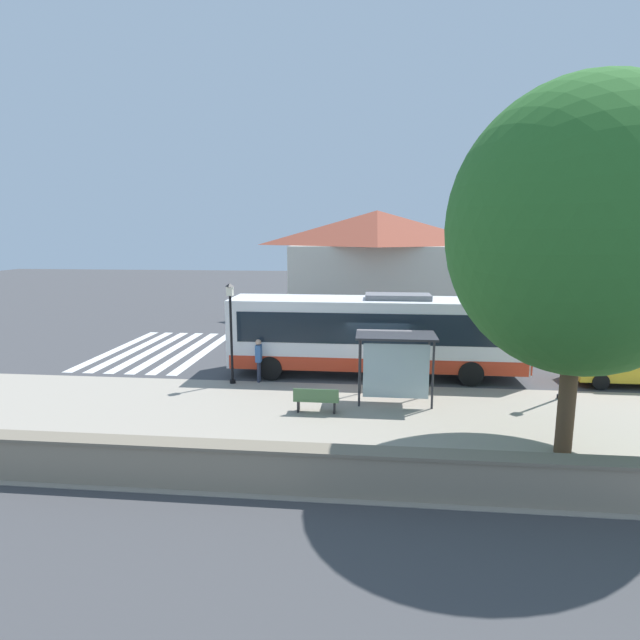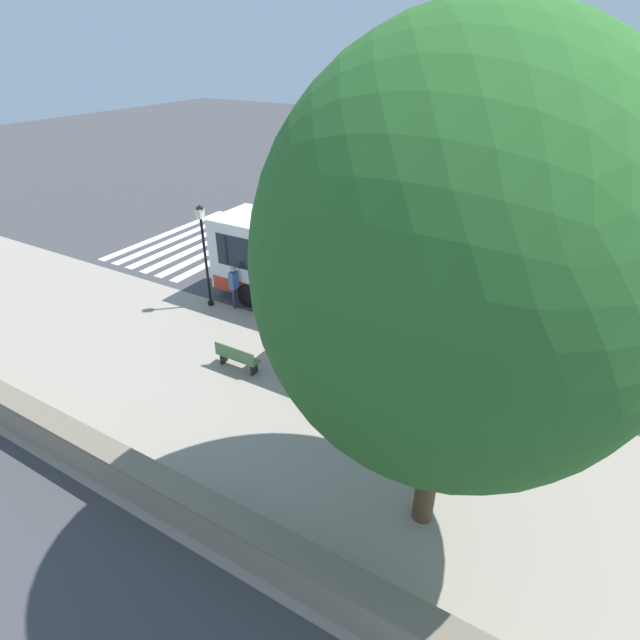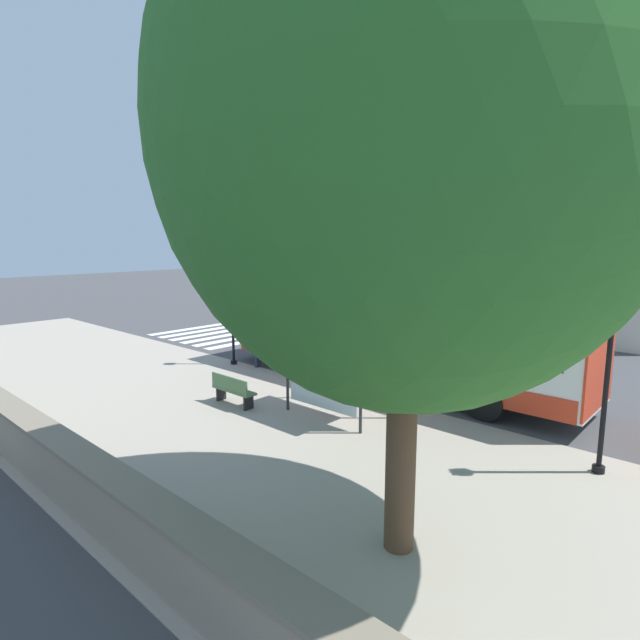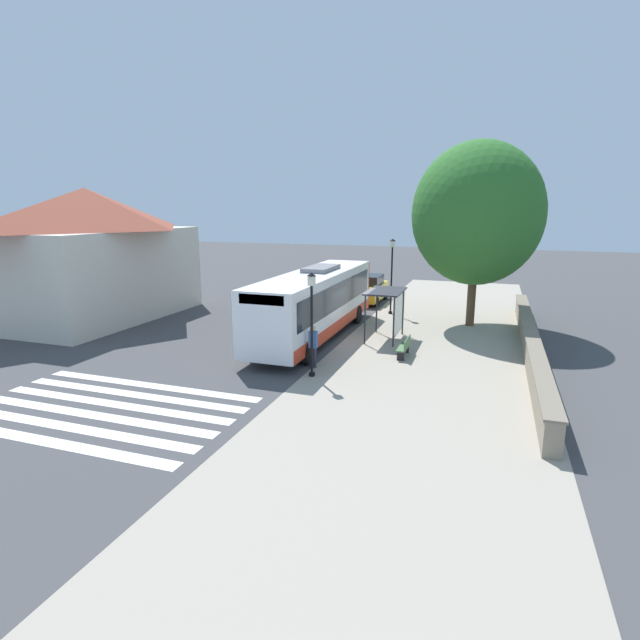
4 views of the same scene
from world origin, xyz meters
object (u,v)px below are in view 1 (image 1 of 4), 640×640
at_px(bus, 375,333).
at_px(street_lamp_near, 231,325).
at_px(street_lamp_far, 566,326).
at_px(parked_car_behind_bus, 630,362).
at_px(bus_shelter, 396,347).
at_px(shade_tree, 582,230).
at_px(bench, 316,400).
at_px(pedestrian, 259,357).

distance_m(bus, street_lamp_near, 6.08).
xyz_separation_m(street_lamp_far, parked_car_behind_bus, (2.18, -3.39, -1.81)).
height_order(bus, parked_car_behind_bus, bus).
height_order(bus_shelter, street_lamp_near, street_lamp_near).
relative_size(bus, shade_tree, 1.24).
bearing_deg(shade_tree, bench, 71.18).
bearing_deg(street_lamp_far, pedestrian, 85.35).
bearing_deg(street_lamp_far, bench, 105.04).
bearing_deg(street_lamp_far, street_lamp_near, 87.17).
distance_m(bench, street_lamp_near, 5.17).
height_order(bench, street_lamp_near, street_lamp_near).
distance_m(bench, parked_car_behind_bus, 13.01).
height_order(bus_shelter, street_lamp_far, street_lamp_far).
bearing_deg(shade_tree, street_lamp_far, -18.89).
height_order(bus_shelter, parked_car_behind_bus, bus_shelter).
height_order(bus, pedestrian, bus).
bearing_deg(street_lamp_near, street_lamp_far, -92.83).
distance_m(bench, shade_tree, 9.42).
bearing_deg(shade_tree, pedestrian, 59.84).
height_order(pedestrian, bench, pedestrian).
xyz_separation_m(bus, bus_shelter, (-3.57, -0.69, 0.23)).
distance_m(pedestrian, shade_tree, 12.48).
height_order(bench, shade_tree, shade_tree).
bearing_deg(pedestrian, bench, -140.47).
bearing_deg(pedestrian, street_lamp_near, 107.30).
height_order(bus_shelter, shade_tree, shade_tree).
distance_m(bus_shelter, pedestrian, 5.85).
distance_m(bus, street_lamp_far, 7.30).
relative_size(bus, bus_shelter, 4.37).
distance_m(bus_shelter, parked_car_behind_bus, 10.09).
bearing_deg(bench, street_lamp_near, 51.47).
relative_size(bus, bench, 7.99).
bearing_deg(street_lamp_near, bench, -128.53).
bearing_deg(street_lamp_near, parked_car_behind_bus, -84.41).
distance_m(bus, bench, 5.46).
distance_m(bench, street_lamp_far, 9.37).
xyz_separation_m(bus, street_lamp_near, (-1.91, 5.74, 0.61)).
bearing_deg(bus_shelter, street_lamp_near, 75.50).
height_order(pedestrian, street_lamp_near, street_lamp_near).
relative_size(bus_shelter, pedestrian, 1.57).
relative_size(bus, street_lamp_far, 2.67).
xyz_separation_m(pedestrian, street_lamp_far, (-0.94, -11.51, 1.66)).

